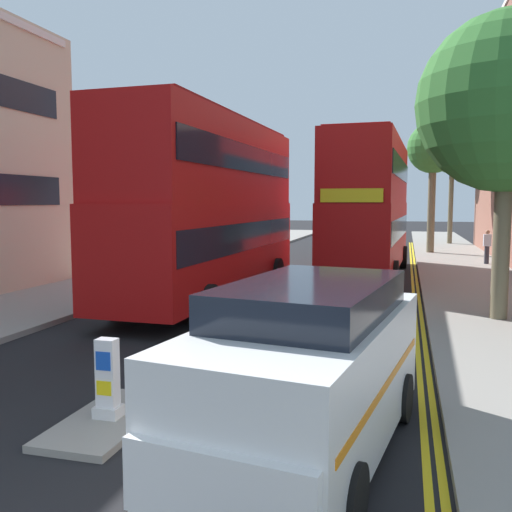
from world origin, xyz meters
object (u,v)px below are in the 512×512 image
double_decker_bus_away (210,204)px  taxi_minivan (306,370)px  keep_left_bollard (108,381)px  double_decker_bus_oncoming (370,203)px  pedestrian_far (487,246)px

double_decker_bus_away → taxi_minivan: bearing=-64.2°
keep_left_bollard → taxi_minivan: 2.86m
keep_left_bollard → double_decker_bus_oncoming: double_decker_bus_oncoming is taller
keep_left_bollard → pedestrian_far: bearing=70.4°
keep_left_bollard → taxi_minivan: size_ratio=0.22×
double_decker_bus_oncoming → taxi_minivan: 17.02m
double_decker_bus_away → double_decker_bus_oncoming: same height
taxi_minivan → double_decker_bus_oncoming: bearing=91.2°
keep_left_bollard → double_decker_bus_away: bearing=101.4°
taxi_minivan → keep_left_bollard: bearing=175.4°
taxi_minivan → pedestrian_far: (4.88, 21.82, -0.08)m
double_decker_bus_away → taxi_minivan: size_ratio=2.16×
double_decker_bus_away → double_decker_bus_oncoming: size_ratio=1.00×
double_decker_bus_oncoming → taxi_minivan: (0.35, -16.90, -1.96)m
double_decker_bus_away → pedestrian_far: 15.50m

